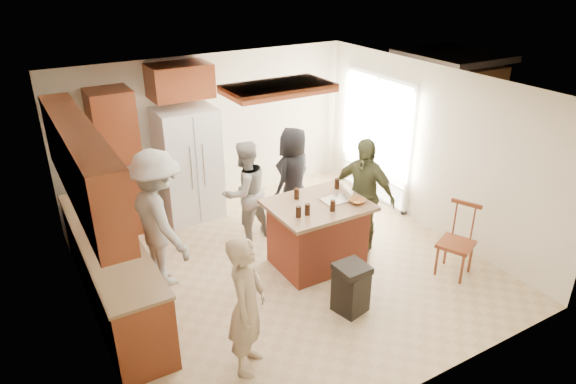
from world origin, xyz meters
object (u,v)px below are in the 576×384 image
person_side_right (363,195)px  refrigerator (189,164)px  spindle_chair (457,243)px  person_counter (159,219)px  person_behind_left (245,192)px  person_behind_right (293,176)px  person_front_left (247,306)px  trash_bin (351,288)px  kitchen_island (317,233)px

person_side_right → refrigerator: refrigerator is taller
spindle_chair → person_counter: bearing=152.3°
person_behind_left → person_behind_right: bearing=176.9°
person_front_left → refrigerator: bearing=30.3°
person_front_left → spindle_chair: (3.13, 0.15, -0.31)m
person_behind_left → person_counter: person_counter is taller
person_side_right → person_counter: 2.79m
person_behind_right → person_side_right: (0.43, -1.17, 0.06)m
trash_bin → kitchen_island: bearing=78.6°
person_front_left → person_behind_left: bearing=16.1°
person_side_right → refrigerator: bearing=-164.1°
person_behind_right → kitchen_island: size_ratio=1.22×
kitchen_island → trash_bin: (-0.21, -1.06, -0.16)m
person_side_right → kitchen_island: person_side_right is taller
person_front_left → kitchen_island: bearing=-11.0°
kitchen_island → trash_bin: size_ratio=2.03×
person_behind_right → person_front_left: bearing=24.8°
person_behind_right → person_side_right: 1.25m
person_behind_right → person_counter: person_counter is taller
person_behind_right → refrigerator: refrigerator is taller
person_counter → kitchen_island: 2.09m
trash_bin → person_behind_right: bearing=76.0°
person_behind_left → trash_bin: 2.24m
person_side_right → trash_bin: bearing=-64.6°
person_behind_right → trash_bin: (-0.57, -2.29, -0.46)m
person_behind_right → trash_bin: bearing=49.8°
spindle_chair → refrigerator: bearing=125.7°
person_counter → refrigerator: bearing=-40.4°
refrigerator → trash_bin: bearing=-77.4°
refrigerator → spindle_chair: (2.41, -3.36, -0.45)m
person_behind_right → kitchen_island: (-0.36, -1.23, -0.31)m
person_behind_left → refrigerator: size_ratio=0.86×
person_behind_right → spindle_chair: person_behind_right is taller
person_behind_left → person_counter: 1.48m
person_front_left → spindle_chair: size_ratio=1.54×
person_behind_right → kitchen_island: bearing=47.7°
person_counter → trash_bin: 2.51m
refrigerator → person_counter: bearing=-121.7°
person_front_left → trash_bin: person_front_left is taller
person_behind_left → person_side_right: 1.69m
trash_bin → person_behind_left: bearing=98.2°
person_behind_right → refrigerator: bearing=-63.9°
person_front_left → person_counter: person_counter is taller
person_behind_right → kitchen_island: 1.32m
person_behind_right → refrigerator: size_ratio=0.87×
kitchen_island → spindle_chair: (1.46, -1.12, -0.02)m
person_side_right → spindle_chair: size_ratio=1.68×
person_side_right → kitchen_island: bearing=-108.5°
person_counter → spindle_chair: bearing=-126.4°
person_behind_left → person_front_left: bearing=53.7°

